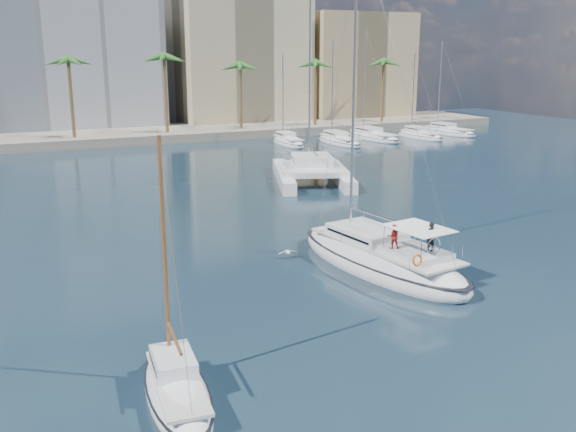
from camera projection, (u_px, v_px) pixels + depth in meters
name	position (u px, v px, depth m)	size (l,w,h in m)	color
ground	(319.00, 280.00, 34.40)	(160.00, 160.00, 0.00)	black
quay	(113.00, 136.00, 87.82)	(120.00, 14.00, 1.20)	gray
building_modern	(4.00, 36.00, 90.12)	(42.00, 16.00, 28.00)	silver
building_beige	(239.00, 63.00, 102.35)	(20.00, 14.00, 20.00)	#C8B98F
building_tan_right	(353.00, 69.00, 108.99)	(18.00, 12.00, 18.00)	tan
palm_centre	(113.00, 64.00, 81.89)	(3.60, 3.60, 12.30)	brown
palm_right	(345.00, 62.00, 95.75)	(3.60, 3.60, 12.30)	brown
main_sloop	(380.00, 259.00, 36.04)	(5.95, 13.67, 19.62)	white
small_sloop	(177.00, 390.00, 22.43)	(2.78, 6.94, 9.72)	white
catamaran	(312.00, 169.00, 60.04)	(10.41, 14.29, 18.66)	white
seagull	(288.00, 252.00, 37.79)	(1.21, 0.52, 0.22)	silver
moored_yacht_a	(288.00, 145.00, 83.83)	(2.72, 9.35, 11.90)	white
moored_yacht_b	(339.00, 144.00, 84.72)	(3.14, 10.78, 13.72)	white
moored_yacht_c	(373.00, 139.00, 89.13)	(3.55, 12.21, 15.54)	white
moored_yacht_d	(420.00, 138.00, 90.02)	(2.72, 9.35, 11.90)	white
moored_yacht_e	(448.00, 134.00, 94.43)	(3.14, 10.78, 13.72)	white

